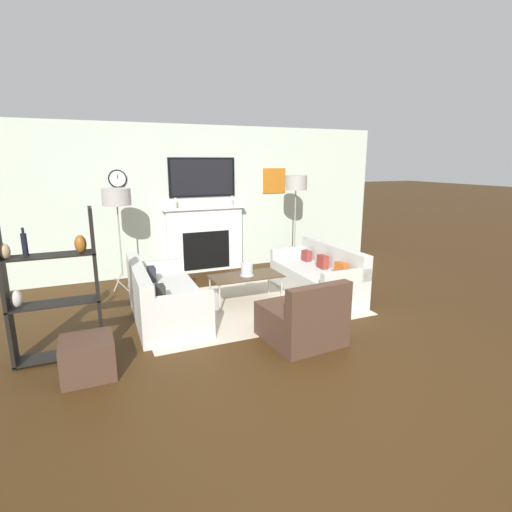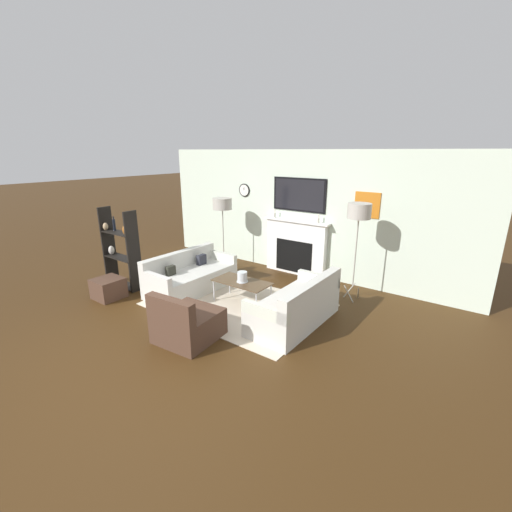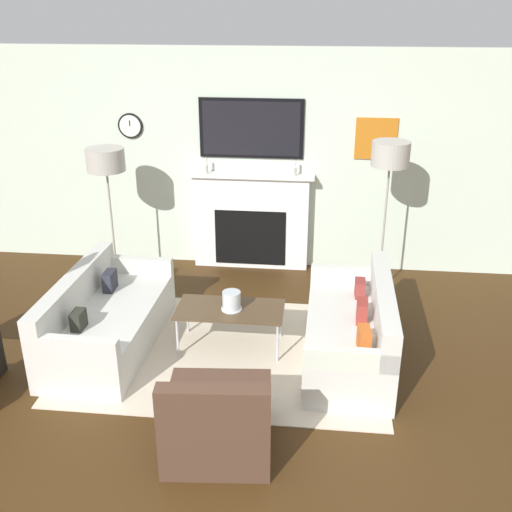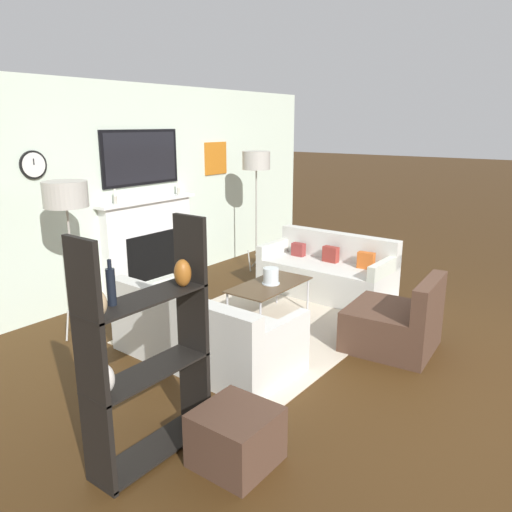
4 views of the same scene
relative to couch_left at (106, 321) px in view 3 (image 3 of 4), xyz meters
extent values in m
cube|color=silver|center=(1.21, 2.19, 1.08)|extent=(7.44, 0.07, 2.70)
cube|color=white|center=(1.21, 2.08, 0.33)|extent=(1.44, 0.16, 1.19)
cube|color=black|center=(1.21, 1.99, 0.15)|extent=(0.89, 0.01, 0.71)
cube|color=white|center=(1.21, 2.06, 0.94)|extent=(1.56, 0.22, 0.04)
cylinder|color=#B2AD9E|center=(0.67, 2.03, 1.01)|extent=(0.04, 0.04, 0.10)
cylinder|color=white|center=(0.67, 2.03, 1.11)|extent=(0.03, 0.03, 0.09)
cylinder|color=#B2AD9E|center=(1.75, 2.03, 1.01)|extent=(0.04, 0.04, 0.10)
cylinder|color=white|center=(1.75, 2.03, 1.11)|extent=(0.03, 0.03, 0.09)
cube|color=black|center=(1.21, 2.15, 1.50)|extent=(1.26, 0.04, 0.71)
cube|color=black|center=(1.21, 2.13, 1.50)|extent=(1.17, 0.01, 0.64)
cylinder|color=black|center=(-0.28, 2.15, 1.50)|extent=(0.30, 0.02, 0.30)
cylinder|color=silver|center=(-0.28, 2.13, 1.50)|extent=(0.26, 0.00, 0.26)
cube|color=black|center=(-0.28, 2.13, 1.53)|extent=(0.01, 0.00, 0.07)
cube|color=#C16919|center=(2.69, 2.15, 1.41)|extent=(0.49, 0.02, 0.49)
cube|color=beige|center=(1.21, 0.00, -0.26)|extent=(3.03, 2.12, 0.01)
cube|color=silver|center=(0.04, 0.00, -0.06)|extent=(0.88, 1.82, 0.41)
cube|color=silver|center=(-0.29, 0.01, 0.31)|extent=(0.21, 1.81, 0.33)
cube|color=beige|center=(0.07, 0.85, 0.23)|extent=(0.83, 0.12, 0.18)
cube|color=silver|center=(0.02, -0.85, 0.23)|extent=(0.83, 0.12, 0.18)
cube|color=#292B34|center=(-0.07, 0.40, 0.25)|extent=(0.10, 0.21, 0.20)
cube|color=#2A2B23|center=(-0.09, -0.40, 0.23)|extent=(0.10, 0.18, 0.18)
cube|color=silver|center=(2.37, 0.00, -0.05)|extent=(0.81, 1.73, 0.43)
cube|color=silver|center=(2.68, -0.01, 0.34)|extent=(0.19, 1.72, 0.36)
cube|color=silver|center=(2.36, -0.81, 0.25)|extent=(0.78, 0.11, 0.18)
cube|color=silver|center=(2.38, 0.81, 0.25)|extent=(0.78, 0.11, 0.18)
cube|color=#C15820|center=(2.48, -0.51, 0.26)|extent=(0.12, 0.22, 0.21)
cube|color=maroon|center=(2.49, 0.00, 0.26)|extent=(0.11, 0.21, 0.21)
cube|color=maroon|center=(2.50, 0.50, 0.25)|extent=(0.10, 0.18, 0.18)
cube|color=#4B3225|center=(1.35, -1.32, -0.06)|extent=(0.86, 0.89, 0.42)
cube|color=#4B3225|center=(1.38, -1.66, 0.33)|extent=(0.81, 0.21, 0.35)
cube|color=#4C3823|center=(1.23, 0.10, 0.15)|extent=(1.04, 0.53, 0.02)
cylinder|color=#B7B7BC|center=(0.75, -0.13, -0.06)|extent=(0.02, 0.02, 0.41)
cylinder|color=#B7B7BC|center=(1.71, -0.13, -0.06)|extent=(0.02, 0.02, 0.41)
cylinder|color=#B7B7BC|center=(0.75, 0.32, -0.06)|extent=(0.02, 0.02, 0.41)
cylinder|color=#B7B7BC|center=(1.71, 0.32, -0.06)|extent=(0.02, 0.02, 0.41)
cylinder|color=silver|center=(1.25, 0.09, 0.25)|extent=(0.18, 0.18, 0.19)
cylinder|color=silver|center=(1.25, 0.09, 0.21)|extent=(0.10, 0.10, 0.10)
cylinder|color=silver|center=(1.25, 0.09, 0.17)|extent=(0.20, 0.20, 0.01)
cylinder|color=#9E998E|center=(-0.27, 1.48, -0.14)|extent=(0.09, 0.23, 0.26)
cylinder|color=#9E998E|center=(-0.46, 1.52, -0.14)|extent=(0.17, 0.19, 0.26)
cylinder|color=#9E998E|center=(-0.40, 1.34, -0.14)|extent=(0.23, 0.07, 0.26)
cylinder|color=#9E998E|center=(-0.37, 1.45, 0.55)|extent=(0.02, 0.02, 1.14)
cylinder|color=#B2ADA3|center=(-0.37, 1.45, 1.25)|extent=(0.44, 0.44, 0.26)
cylinder|color=#9E998E|center=(2.89, 1.48, -0.13)|extent=(0.09, 0.23, 0.29)
cylinder|color=#9E998E|center=(2.71, 1.52, -0.13)|extent=(0.17, 0.19, 0.29)
cylinder|color=#9E998E|center=(2.76, 1.34, -0.13)|extent=(0.23, 0.07, 0.29)
cylinder|color=#9E998E|center=(2.79, 1.45, 0.64)|extent=(0.02, 0.02, 1.26)
cylinder|color=#B2ADA3|center=(2.79, 1.45, 1.40)|extent=(0.41, 0.41, 0.27)
camera|label=1|loc=(-0.87, -5.11, 1.80)|focal=28.00mm
camera|label=2|loc=(4.79, -4.39, 2.40)|focal=24.00mm
camera|label=3|loc=(2.03, -4.97, 2.94)|focal=42.00mm
camera|label=4|loc=(-3.19, -3.01, 1.93)|focal=35.00mm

